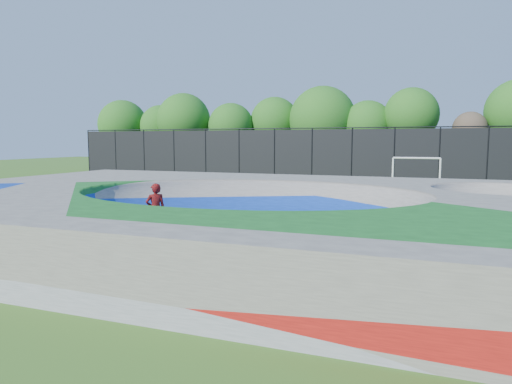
# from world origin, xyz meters

# --- Properties ---
(ground) EXTENTS (120.00, 120.00, 0.00)m
(ground) POSITION_xyz_m (0.00, 0.00, 0.00)
(ground) COLOR #345E1A
(ground) RESTS_ON ground
(skate_deck) EXTENTS (22.00, 14.00, 1.50)m
(skate_deck) POSITION_xyz_m (0.00, 0.00, 0.75)
(skate_deck) COLOR gray
(skate_deck) RESTS_ON ground
(skater) EXTENTS (0.73, 0.72, 1.70)m
(skater) POSITION_xyz_m (-2.79, -0.83, 0.85)
(skater) COLOR #AA110D
(skater) RESTS_ON ground
(skateboard) EXTENTS (0.74, 0.67, 0.05)m
(skateboard) POSITION_xyz_m (-2.79, -0.83, 0.03)
(skateboard) COLOR black
(skateboard) RESTS_ON ground
(soccer_goal) EXTENTS (3.02, 0.12, 1.99)m
(soccer_goal) POSITION_xyz_m (4.57, 18.28, 1.38)
(soccer_goal) COLOR silver
(soccer_goal) RESTS_ON ground
(fence) EXTENTS (48.09, 0.09, 4.04)m
(fence) POSITION_xyz_m (0.00, 21.00, 2.10)
(fence) COLOR black
(fence) RESTS_ON ground
(treeline) EXTENTS (52.51, 6.94, 8.10)m
(treeline) POSITION_xyz_m (0.63, 26.46, 4.89)
(treeline) COLOR #433121
(treeline) RESTS_ON ground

